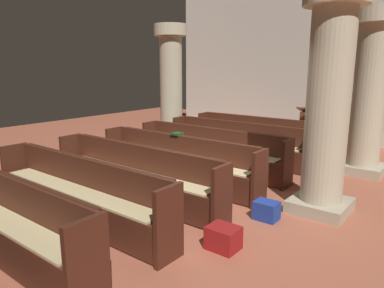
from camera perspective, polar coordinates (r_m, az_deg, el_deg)
The scene contains 15 objects.
ground_plane at distance 5.98m, azimuth 0.37°, elevation -8.58°, with size 19.20×19.20×0.00m, color #AD5B42.
back_wall at distance 11.05m, azimuth 20.46°, elevation 12.13°, with size 10.00×0.16×4.50m, color beige.
pew_row_0 at distance 9.11m, azimuth 10.51°, elevation 1.58°, with size 3.42×0.46×0.88m.
pew_row_1 at distance 8.21m, azimuth 7.10°, elevation 0.53°, with size 3.42×0.46×0.88m.
pew_row_2 at distance 7.34m, azimuth 2.88°, elevation -0.78°, with size 3.42×0.47×0.88m.
pew_row_3 at distance 6.54m, azimuth -2.42°, elevation -2.41°, with size 3.42×0.46×0.88m.
pew_row_4 at distance 5.81m, azimuth -9.16°, elevation -4.45°, with size 3.42×0.46×0.88m.
pew_row_5 at distance 5.19m, azimuth -17.72°, elevation -6.94°, with size 3.42×0.47×0.88m.
pillar_aisle_side at distance 7.86m, azimuth 26.41°, elevation 7.73°, with size 0.88×0.88×3.22m.
pillar_far_side at distance 9.96m, azimuth -3.36°, elevation 9.66°, with size 0.88×0.88×3.22m.
pillar_aisle_rear at distance 5.43m, azimuth 20.86°, elevation 6.73°, with size 0.87×0.87×3.22m.
lectern at distance 10.06m, azimuth 17.64°, elevation 2.09°, with size 0.48×0.45×1.08m.
hymn_book at distance 6.68m, azimuth -2.39°, elevation 1.66°, with size 0.16×0.19×0.04m, color #194723.
kneeler_box_blue at distance 5.26m, azimuth 11.75°, elevation -10.31°, with size 0.33×0.26×0.26m, color navy.
kneeler_box_red at distance 4.40m, azimuth 5.00°, elevation -14.65°, with size 0.37×0.30×0.28m, color maroon.
Camera 1 is at (3.41, -4.43, 2.13)m, focal length 33.53 mm.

